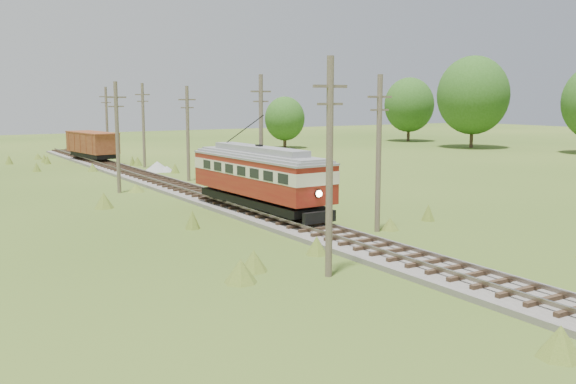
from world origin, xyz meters
TOP-DOWN VIEW (x-y plane):
  - railbed_main at (0.00, 34.00)m, footprint 3.60×96.00m
  - streetcar at (0.00, 25.50)m, footprint 3.38×12.72m
  - gondola at (0.00, 64.92)m, footprint 4.01×9.20m
  - gravel_pile at (3.33, 52.50)m, footprint 2.81×2.98m
  - utility_pole_r_2 at (3.30, 18.00)m, footprint 1.60×0.30m
  - utility_pole_r_3 at (3.20, 31.00)m, footprint 1.60×0.30m
  - utility_pole_r_4 at (3.00, 44.00)m, footprint 1.60×0.30m
  - utility_pole_r_5 at (3.40, 57.00)m, footprint 1.60×0.30m
  - utility_pole_r_6 at (3.20, 70.00)m, footprint 1.60×0.30m
  - utility_pole_l_a at (-4.20, 12.00)m, footprint 1.60×0.30m
  - utility_pole_l_b at (-4.50, 40.00)m, footprint 1.60×0.30m
  - tree_right_4 at (54.00, 58.00)m, footprint 10.50×10.50m
  - tree_right_5 at (56.00, 74.00)m, footprint 8.40×8.40m
  - tree_mid_b at (30.00, 72.00)m, footprint 5.88×5.88m

SIDE VIEW (x-z plane):
  - railbed_main at x=0.00m, z-range -0.09..0.48m
  - gravel_pile at x=3.33m, z-range -0.03..0.99m
  - gondola at x=0.00m, z-range 0.68..3.64m
  - streetcar at x=0.00m, z-range -0.21..5.56m
  - utility_pole_r_4 at x=3.00m, z-range 0.12..8.52m
  - tree_mid_b at x=30.00m, z-range 0.54..8.12m
  - utility_pole_r_2 at x=3.30m, z-range 0.12..8.72m
  - utility_pole_l_b at x=-4.50m, z-range 0.12..8.72m
  - utility_pole_r_6 at x=3.20m, z-range 0.12..8.82m
  - utility_pole_r_5 at x=3.40m, z-range 0.13..9.03m
  - utility_pole_r_3 at x=3.20m, z-range 0.13..9.13m
  - utility_pole_l_a at x=-4.20m, z-range 0.13..9.13m
  - tree_right_5 at x=56.00m, z-range 0.78..11.60m
  - tree_right_4 at x=54.00m, z-range 0.98..14.51m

